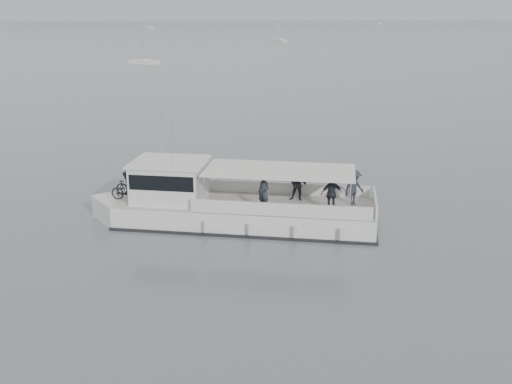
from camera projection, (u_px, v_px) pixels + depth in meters
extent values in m
plane|color=slate|center=(278.00, 228.00, 26.19)|extent=(1400.00, 1400.00, 0.00)
cube|color=#939EA8|center=(197.00, 5.00, 552.34)|extent=(1400.00, 90.00, 28.00)
cube|color=white|center=(245.00, 216.00, 26.48)|extent=(12.25, 6.01, 1.28)
cube|color=white|center=(124.00, 210.00, 27.32)|extent=(3.11, 3.11, 1.28)
cube|color=beige|center=(245.00, 203.00, 26.29)|extent=(12.25, 6.01, 0.06)
cube|color=black|center=(245.00, 224.00, 26.60)|extent=(12.47, 6.17, 0.18)
cube|color=white|center=(287.00, 189.00, 27.38)|extent=(7.66, 2.07, 0.59)
cube|color=white|center=(280.00, 210.00, 24.52)|extent=(7.66, 2.07, 0.59)
cube|color=white|center=(375.00, 203.00, 25.37)|extent=(0.88, 3.08, 0.59)
cube|color=white|center=(170.00, 181.00, 26.52)|extent=(3.72, 3.37, 1.78)
cube|color=black|center=(138.00, 177.00, 26.69)|extent=(1.15, 2.53, 1.14)
cube|color=black|center=(170.00, 175.00, 26.43)|extent=(3.54, 3.36, 0.69)
cube|color=white|center=(169.00, 162.00, 26.23)|extent=(3.96, 3.61, 0.10)
cube|color=silver|center=(280.00, 170.00, 25.57)|extent=(7.23, 4.54, 0.08)
cylinder|color=silver|center=(204.00, 194.00, 24.96)|extent=(0.07, 0.07, 1.63)
cylinder|color=silver|center=(218.00, 176.00, 27.56)|extent=(0.07, 0.07, 1.63)
cylinder|color=silver|center=(350.00, 201.00, 24.07)|extent=(0.07, 0.07, 1.63)
cylinder|color=silver|center=(350.00, 182.00, 26.67)|extent=(0.07, 0.07, 1.63)
cylinder|color=silver|center=(161.00, 130.00, 26.76)|extent=(0.04, 0.04, 2.56)
cylinder|color=silver|center=(172.00, 142.00, 25.20)|extent=(0.04, 0.04, 2.17)
cylinder|color=silver|center=(206.00, 227.00, 25.04)|extent=(0.29, 0.29, 0.49)
cylinder|color=silver|center=(250.00, 229.00, 24.76)|extent=(0.29, 0.29, 0.49)
cylinder|color=silver|center=(295.00, 232.00, 24.49)|extent=(0.29, 0.29, 0.49)
cylinder|color=silver|center=(341.00, 234.00, 24.21)|extent=(0.29, 0.29, 0.49)
imported|color=black|center=(133.00, 186.00, 27.30)|extent=(1.78, 0.99, 0.89)
imported|color=black|center=(127.00, 190.00, 26.55)|extent=(1.62, 0.82, 0.94)
imported|color=#282C36|center=(264.00, 193.00, 25.06)|extent=(0.70, 0.72, 1.66)
imported|color=#282C36|center=(298.00, 184.00, 26.35)|extent=(0.98, 0.88, 1.66)
imported|color=#282C36|center=(332.00, 194.00, 24.92)|extent=(0.99, 0.46, 1.66)
imported|color=#282C36|center=(354.00, 188.00, 25.71)|extent=(1.23, 1.03, 1.66)
cube|color=white|center=(279.00, 41.00, 179.40)|extent=(4.76, 5.94, 0.75)
cube|color=white|center=(279.00, 40.00, 179.30)|extent=(2.49, 2.61, 0.45)
cylinder|color=silver|center=(279.00, 29.00, 178.32)|extent=(0.08, 0.08, 6.45)
cube|color=white|center=(149.00, 27.00, 311.78)|extent=(5.22, 5.32, 0.75)
cube|color=white|center=(149.00, 27.00, 311.68)|extent=(2.51, 2.52, 0.45)
cylinder|color=silver|center=(149.00, 21.00, 310.74)|extent=(0.08, 0.08, 6.21)
cube|color=white|center=(379.00, 23.00, 412.80)|extent=(2.07, 5.68, 0.75)
cube|color=white|center=(379.00, 23.00, 412.70)|extent=(1.66, 2.04, 0.45)
cube|color=white|center=(143.00, 62.00, 105.46)|extent=(6.09, 4.74, 0.75)
cube|color=white|center=(143.00, 61.00, 105.36)|extent=(2.66, 2.52, 0.45)
cylinder|color=silver|center=(142.00, 42.00, 104.37)|extent=(0.08, 0.08, 6.57)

